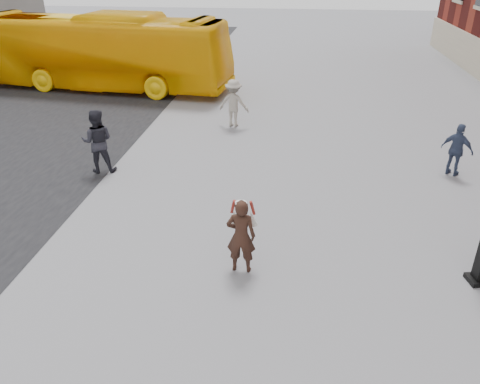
# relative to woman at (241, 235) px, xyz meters

# --- Properties ---
(ground) EXTENTS (100.00, 100.00, 0.00)m
(ground) POSITION_rel_woman_xyz_m (0.61, -0.78, -0.82)
(ground) COLOR #9E9EA3
(woman) EXTENTS (0.60, 0.54, 1.59)m
(woman) POSITION_rel_woman_xyz_m (0.00, 0.00, 0.00)
(woman) COLOR black
(woman) RESTS_ON ground
(bus) EXTENTS (12.30, 4.20, 3.36)m
(bus) POSITION_rel_woman_xyz_m (-8.11, 13.35, 0.86)
(bus) COLOR #FCBA06
(bus) RESTS_ON road
(pedestrian_a) EXTENTS (1.03, 0.88, 1.85)m
(pedestrian_a) POSITION_rel_woman_xyz_m (-4.64, 4.26, 0.11)
(pedestrian_a) COLOR #27272F
(pedestrian_a) RESTS_ON ground
(pedestrian_b) EXTENTS (1.20, 0.82, 1.71)m
(pedestrian_b) POSITION_rel_woman_xyz_m (-1.31, 8.71, 0.04)
(pedestrian_b) COLOR #A09788
(pedestrian_b) RESTS_ON ground
(pedestrian_c) EXTENTS (0.94, 0.83, 1.52)m
(pedestrian_c) POSITION_rel_woman_xyz_m (5.51, 5.24, -0.05)
(pedestrian_c) COLOR #37425F
(pedestrian_c) RESTS_ON ground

